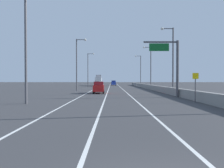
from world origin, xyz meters
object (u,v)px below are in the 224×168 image
at_px(lamp_post_left_near, 29,39).
at_px(car_blue_1, 114,83).
at_px(lamp_post_right_second, 172,56).
at_px(lamp_post_left_mid, 79,61).
at_px(overhead_sign_gantry, 173,62).
at_px(lamp_post_right_fourth, 141,69).
at_px(lamp_post_left_far, 89,68).
at_px(box_truck, 99,81).
at_px(car_red_0, 100,87).
at_px(car_silver_2, 98,84).
at_px(lamp_post_right_third, 151,65).
at_px(speed_advisory_sign, 196,85).

distance_m(lamp_post_left_near, car_blue_1, 70.67).
xyz_separation_m(lamp_post_right_second, lamp_post_left_mid, (-16.87, 10.30, 0.00)).
relative_size(overhead_sign_gantry, lamp_post_right_fourth, 0.69).
height_order(lamp_post_right_fourth, lamp_post_left_far, same).
xyz_separation_m(lamp_post_right_fourth, car_blue_1, (-9.18, 11.45, -5.19)).
relative_size(lamp_post_left_far, box_truck, 1.25).
distance_m(overhead_sign_gantry, lamp_post_left_near, 18.06).
bearing_deg(lamp_post_left_mid, lamp_post_left_far, 90.80).
relative_size(overhead_sign_gantry, lamp_post_left_near, 0.69).
distance_m(lamp_post_right_fourth, lamp_post_left_mid, 36.83).
xyz_separation_m(lamp_post_right_fourth, box_truck, (-15.18, 10.29, -4.22)).
xyz_separation_m(overhead_sign_gantry, car_red_0, (-10.20, 8.96, -3.73)).
distance_m(lamp_post_right_second, car_red_0, 13.21).
xyz_separation_m(car_red_0, car_silver_2, (-2.87, 39.81, -0.04)).
height_order(overhead_sign_gantry, lamp_post_left_mid, lamp_post_left_mid).
relative_size(lamp_post_right_third, car_silver_2, 2.54).
bearing_deg(speed_advisory_sign, overhead_sign_gantry, 93.44).
bearing_deg(box_truck, lamp_post_right_second, -74.18).
bearing_deg(lamp_post_left_near, car_silver_2, 87.11).
xyz_separation_m(overhead_sign_gantry, lamp_post_right_second, (1.80, 7.17, 1.47)).
bearing_deg(car_red_0, lamp_post_right_third, 58.62).
height_order(lamp_post_right_third, lamp_post_left_far, same).
relative_size(lamp_post_right_third, lamp_post_left_near, 1.00).
bearing_deg(lamp_post_right_second, lamp_post_right_third, 89.97).
bearing_deg(lamp_post_right_fourth, car_silver_2, -174.68).
bearing_deg(car_red_0, lamp_post_right_fourth, 73.64).
bearing_deg(car_blue_1, lamp_post_left_near, -97.07).
relative_size(car_blue_1, car_silver_2, 0.94).
bearing_deg(speed_advisory_sign, car_silver_2, 103.54).
distance_m(lamp_post_right_second, car_silver_2, 44.49).
relative_size(car_red_0, car_blue_1, 1.19).
distance_m(lamp_post_right_fourth, car_blue_1, 15.57).
xyz_separation_m(lamp_post_left_near, car_red_0, (5.76, 17.29, -5.20)).
xyz_separation_m(lamp_post_right_third, car_silver_2, (-14.89, 20.11, -5.24)).
bearing_deg(car_red_0, car_silver_2, 94.13).
distance_m(lamp_post_left_near, lamp_post_left_mid, 25.81).
xyz_separation_m(lamp_post_left_near, box_truck, (2.67, 68.79, -4.22)).
distance_m(lamp_post_right_third, car_blue_1, 34.58).
relative_size(lamp_post_right_fourth, lamp_post_left_far, 1.00).
bearing_deg(box_truck, lamp_post_right_fourth, -34.13).
relative_size(speed_advisory_sign, lamp_post_right_third, 0.28).
bearing_deg(car_red_0, lamp_post_left_near, -108.41).
bearing_deg(lamp_post_left_far, overhead_sign_gantry, -70.38).
distance_m(speed_advisory_sign, lamp_post_left_near, 17.02).
bearing_deg(car_blue_1, lamp_post_left_mid, -99.99).
relative_size(overhead_sign_gantry, speed_advisory_sign, 2.50).
relative_size(speed_advisory_sign, lamp_post_left_far, 0.28).
relative_size(lamp_post_left_near, lamp_post_left_far, 1.00).
height_order(overhead_sign_gantry, car_red_0, overhead_sign_gantry).
relative_size(lamp_post_right_fourth, lamp_post_left_mid, 1.00).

